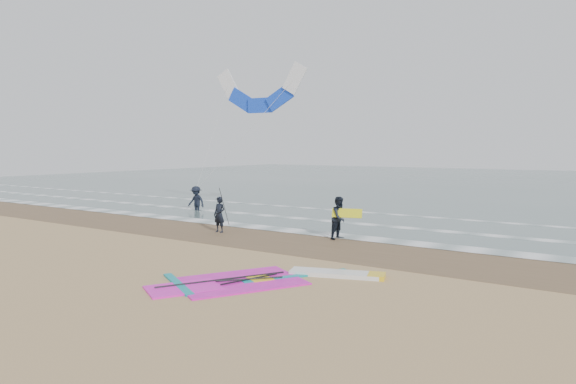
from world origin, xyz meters
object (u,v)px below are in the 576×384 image
Objects in this scene: windsurf_rig at (266,280)px; person_wading at (196,196)px; person_walking at (340,218)px; person_standing at (219,215)px; surf_kite at (260,93)px.

person_wading is at bearing 140.13° from windsurf_rig.
windsurf_rig is 7.64m from person_walking.
person_standing is 5.75m from person_walking.
person_standing reaches higher than windsurf_rig.
person_wading reaches higher than windsurf_rig.
person_wading is (-12.21, 3.95, 0.02)m from person_walking.
person_walking is 12.84m from person_wading.
windsurf_rig is 9.20m from person_standing.
person_walking is 13.06m from surf_kite.
person_standing is 0.88× the size of person_wading.
windsurf_rig is 3.58× the size of person_standing.
windsurf_rig is 3.24× the size of person_walking.
surf_kite reaches higher than person_wading.
person_wading is at bearing 141.19° from person_standing.
person_wading is 7.60m from surf_kite.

